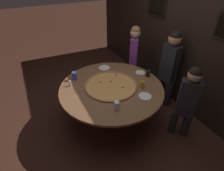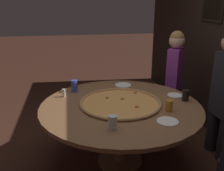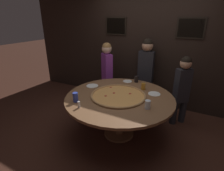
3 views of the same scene
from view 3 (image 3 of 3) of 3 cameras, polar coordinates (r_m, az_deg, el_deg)
The scene contains 15 objects.
ground_plane at distance 3.26m, azimuth 2.25°, elevation -15.38°, with size 24.00×24.00×0.00m, color #422319.
back_wall at distance 4.05m, azimuth 11.88°, elevation 11.90°, with size 6.40×0.08×2.60m.
dining_table at distance 2.92m, azimuth 2.43°, elevation -5.51°, with size 1.77×1.77×0.74m.
giant_pizza at distance 2.87m, azimuth 1.99°, elevation -3.21°, with size 0.91×0.91×0.03m.
drink_cup_far_right at distance 2.72m, azimuth -11.84°, elevation -3.76°, with size 0.08×0.08×0.15m, color #384CB7.
drink_cup_far_left at distance 2.53m, azimuth 11.57°, elevation -6.11°, with size 0.08×0.08×0.13m, color silver.
drink_cup_by_shaker at distance 3.49m, azimuth 7.96°, elevation 2.09°, with size 0.08×0.08×0.13m, color black.
drink_cup_beside_pizza at distance 3.16m, azimuth 10.20°, elevation -0.28°, with size 0.07×0.07×0.12m, color #BC7A23.
white_plate_far_back at distance 3.53m, azimuth 5.05°, elevation 1.39°, with size 0.18×0.18×0.01m, color white.
white_plate_left_side at distance 3.31m, azimuth -6.45°, elevation -0.09°, with size 0.22×0.22×0.01m, color white.
white_plate_near_front at distance 3.03m, azimuth 13.62°, elevation -2.65°, with size 0.21×0.21×0.01m, color white.
condiment_shaker at distance 2.55m, azimuth -10.76°, elevation -6.13°, with size 0.04×0.04×0.10m.
diner_centre_back at distance 3.45m, azimuth 21.90°, elevation -0.51°, with size 0.32×0.32×1.32m.
diner_far_left at distance 3.96m, azimuth -1.65°, elevation 4.90°, with size 0.36×0.33×1.44m.
diner_far_right at distance 3.88m, azimuth 10.95°, elevation 5.02°, with size 0.39×0.23×1.54m.
Camera 3 is at (1.10, -2.35, 1.96)m, focal length 28.00 mm.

